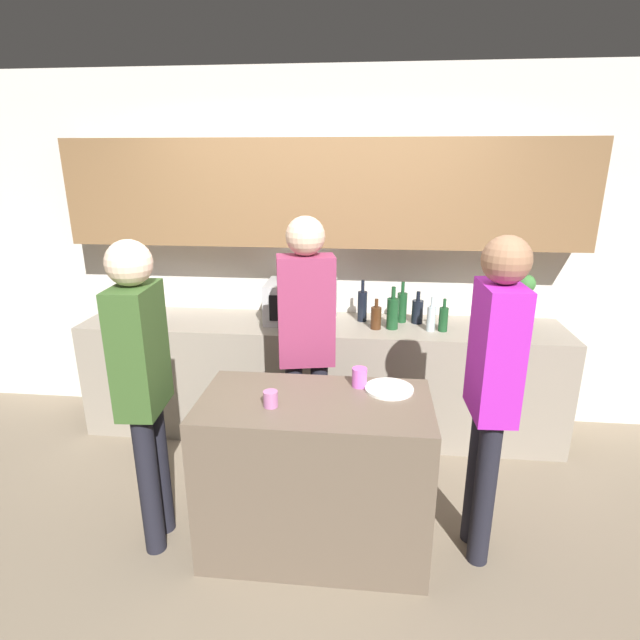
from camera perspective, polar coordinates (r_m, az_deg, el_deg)
The scene contains 20 objects.
ground_plane at distance 3.00m, azimuth -2.96°, elevation -25.43°, with size 14.00×14.00×0.00m, color #7F705B.
back_wall at distance 3.87m, azimuth 0.49°, elevation 10.17°, with size 6.40×0.40×2.70m.
back_counter at distance 3.91m, azimuth 0.06°, elevation -6.52°, with size 3.60×0.62×0.88m.
kitchen_island at distance 2.81m, azimuth -0.55°, elevation -17.20°, with size 1.19×0.63×0.88m.
microwave at distance 3.77m, azimuth -2.18°, elevation 2.11°, with size 0.52×0.39×0.30m.
toaster at distance 4.16m, azimuth -19.62°, elevation 1.70°, with size 0.26×0.16×0.18m.
potted_plant at distance 3.89m, azimuth 22.28°, elevation 1.97°, with size 0.14×0.14×0.40m.
bottle_0 at distance 3.79m, azimuth 4.85°, elevation 1.66°, with size 0.07×0.07×0.32m.
bottle_1 at distance 3.63m, azimuth 6.42°, elevation 0.30°, with size 0.08×0.08×0.22m.
bottle_2 at distance 3.64m, azimuth 8.30°, elevation 0.82°, with size 0.09×0.09×0.31m.
bottle_3 at distance 3.80m, azimuth 9.34°, elevation 1.51°, with size 0.07×0.07×0.31m.
bottle_4 at distance 3.80m, azimuth 11.07°, elevation 1.01°, with size 0.08×0.08×0.24m.
bottle_5 at distance 3.64m, azimuth 12.59°, elevation 0.22°, with size 0.06×0.06×0.25m.
bottle_6 at distance 3.66m, azimuth 13.92°, elevation 0.13°, with size 0.07×0.07×0.24m.
plate_on_island at distance 2.70m, azimuth 7.90°, elevation -7.80°, with size 0.26×0.26×0.01m.
cup_0 at distance 2.71m, azimuth 4.53°, elevation -6.54°, with size 0.08×0.08×0.11m.
cup_1 at distance 2.51m, azimuth -5.67°, elevation -8.96°, with size 0.07×0.07×0.08m.
person_left at distance 2.70m, azimuth -19.67°, elevation -5.85°, with size 0.22×0.35×1.70m.
person_center at distance 3.05m, azimuth -1.59°, elevation -1.34°, with size 0.37×0.25×1.75m.
person_right at distance 2.61m, azimuth 19.16°, elevation -6.13°, with size 0.23×0.35×1.73m.
Camera 1 is at (0.36, -2.15, 2.06)m, focal length 28.00 mm.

